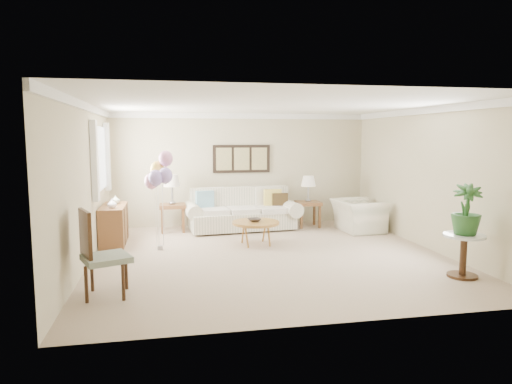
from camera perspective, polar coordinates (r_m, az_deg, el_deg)
ground_plane at (r=8.05m, az=1.65°, el=-7.93°), size 6.00×6.00×0.00m
room_shell at (r=7.86m, az=0.76°, el=3.74°), size 6.04×6.04×2.60m
wall_art_triptych at (r=10.70m, az=-1.81°, el=4.17°), size 1.35×0.06×0.65m
sofa at (r=10.19m, az=-1.79°, el=-2.67°), size 2.60×1.14×0.93m
end_table_left at (r=10.11m, az=-10.39°, el=-2.05°), size 0.56×0.51×0.61m
end_table_right at (r=10.54m, az=6.53°, el=-1.70°), size 0.54×0.49×0.59m
lamp_left at (r=10.03m, az=-10.46°, el=1.29°), size 0.37×0.37×0.65m
lamp_right at (r=10.47m, az=6.57°, el=1.26°), size 0.34×0.34×0.59m
coffee_table at (r=8.72m, az=-0.03°, el=-3.94°), size 0.90×0.90×0.46m
decor_bowl at (r=8.70m, az=-0.21°, el=-3.52°), size 0.29×0.29×0.06m
armchair at (r=10.25m, az=12.64°, el=-2.90°), size 0.98×1.11×0.69m
side_table at (r=7.40m, az=24.54°, el=-6.03°), size 0.59×0.59×0.64m
potted_plant at (r=7.29m, az=24.81°, el=-1.99°), size 0.55×0.55×0.74m
accent_chair at (r=6.25m, az=-19.00°, el=-7.07°), size 0.72×0.72×1.14m
credenza at (r=9.31m, az=-17.34°, el=-3.88°), size 0.46×1.20×0.74m
vase_white at (r=8.90m, az=-17.55°, el=-1.38°), size 0.17×0.17×0.17m
vase_sage at (r=9.47m, az=-17.16°, el=-0.91°), size 0.21×0.21×0.17m
balloon_cluster at (r=8.40m, az=-12.01°, el=2.34°), size 0.52×0.52×1.82m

